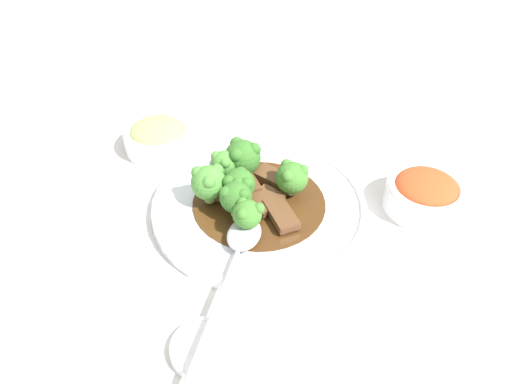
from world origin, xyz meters
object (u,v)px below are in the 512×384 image
side_bowl_appetizer (155,136)px  sauce_dish (200,348)px  beef_strip_2 (244,185)px  beef_strip_3 (222,187)px  main_plate (256,205)px  beef_strip_0 (261,201)px  serving_spoon (236,247)px  broccoli_floret_2 (236,186)px  broccoli_floret_0 (289,177)px  broccoli_floret_6 (240,157)px  beef_strip_4 (271,178)px  side_bowl_kimchi (422,193)px  broccoli_floret_3 (244,214)px  broccoli_floret_1 (221,164)px  beef_strip_1 (278,214)px  broccoli_floret_4 (205,182)px  broccoli_floret_5 (233,197)px

side_bowl_appetizer → sauce_dish: (0.11, -0.37, -0.02)m
beef_strip_2 → beef_strip_3: bearing=-169.5°
main_plate → beef_strip_0: 0.02m
serving_spoon → side_bowl_appetizer: side_bowl_appetizer is taller
broccoli_floret_2 → side_bowl_appetizer: 0.21m
broccoli_floret_0 → broccoli_floret_6: bearing=149.7°
beef_strip_4 → side_bowl_appetizer: (-0.18, 0.11, -0.00)m
beef_strip_0 → side_bowl_kimchi: (0.22, 0.01, 0.00)m
beef_strip_0 → broccoli_floret_3: size_ratio=1.35×
side_bowl_kimchi → side_bowl_appetizer: bearing=160.4°
broccoli_floret_3 → beef_strip_4: bearing=69.9°
beef_strip_2 → side_bowl_kimchi: 0.25m
serving_spoon → side_bowl_kimchi: 0.27m
broccoli_floret_1 → side_bowl_kimchi: broccoli_floret_1 is taller
beef_strip_4 → side_bowl_kimchi: size_ratio=0.58×
beef_strip_4 → side_bowl_kimchi: bearing=-8.7°
beef_strip_0 → broccoli_floret_6: bearing=115.7°
beef_strip_1 → broccoli_floret_4: broccoli_floret_4 is taller
beef_strip_1 → side_bowl_kimchi: side_bowl_kimchi is taller
beef_strip_0 → broccoli_floret_3: 0.06m
broccoli_floret_0 → broccoli_floret_6: 0.08m
beef_strip_0 → beef_strip_4: bearing=72.5°
side_bowl_appetizer → beef_strip_4: bearing=-30.3°
broccoli_floret_0 → serving_spoon: 0.13m
beef_strip_1 → broccoli_floret_6: broccoli_floret_6 is taller
beef_strip_4 → broccoli_floret_0: bearing=-44.1°
broccoli_floret_3 → side_bowl_appetizer: (-0.15, 0.21, -0.02)m
beef_strip_0 → broccoli_floret_0: broccoli_floret_0 is taller
broccoli_floret_4 → side_bowl_kimchi: 0.30m
broccoli_floret_1 → broccoli_floret_3: 0.11m
broccoli_floret_1 → side_bowl_appetizer: bearing=137.9°
beef_strip_1 → serving_spoon: size_ratio=0.29×
beef_strip_0 → sauce_dish: bearing=-106.5°
broccoli_floret_2 → broccoli_floret_3: (0.01, -0.05, -0.00)m
beef_strip_4 → broccoli_floret_2: bearing=-137.4°
broccoli_floret_0 → side_bowl_kimchi: (0.18, -0.01, -0.02)m
broccoli_floret_2 → sauce_dish: size_ratio=0.69×
beef_strip_2 → sauce_dish: bearing=-99.1°
beef_strip_2 → broccoli_floret_2: 0.04m
sauce_dish → broccoli_floret_1: bearing=88.3°
broccoli_floret_3 → side_bowl_kimchi: size_ratio=0.44×
main_plate → serving_spoon: bearing=-104.4°
broccoli_floret_2 → side_bowl_kimchi: bearing=2.8°
broccoli_floret_0 → broccoli_floret_5: 0.09m
beef_strip_1 → beef_strip_2: beef_strip_2 is taller
beef_strip_3 → broccoli_floret_2: broccoli_floret_2 is taller
broccoli_floret_2 → broccoli_floret_3: bearing=-77.3°
broccoli_floret_6 → broccoli_floret_5: bearing=-94.2°
beef_strip_2 → broccoli_floret_5: broccoli_floret_5 is taller
beef_strip_2 → beef_strip_0: bearing=-52.1°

